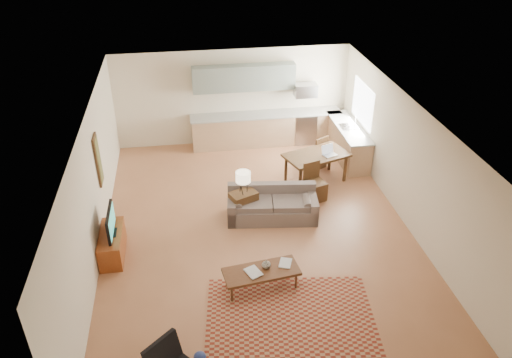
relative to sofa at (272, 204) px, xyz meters
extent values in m
plane|color=#A26541|center=(-0.39, -0.48, -0.36)|extent=(9.00, 9.00, 0.00)
plane|color=white|center=(-0.39, -0.48, 2.34)|extent=(9.00, 9.00, 0.00)
plane|color=beige|center=(-0.39, 4.02, 0.99)|extent=(6.50, 0.00, 6.50)
plane|color=beige|center=(-0.39, -4.98, 0.99)|extent=(6.50, 0.00, 6.50)
plane|color=beige|center=(-3.64, -0.48, 0.99)|extent=(0.00, 9.00, 9.00)
plane|color=beige|center=(2.86, -0.48, 0.99)|extent=(0.00, 9.00, 9.00)
cube|color=#A5A8AD|center=(1.61, 3.70, 0.09)|extent=(0.62, 0.62, 0.90)
cube|color=#A5A8AD|center=(1.61, 3.72, 1.19)|extent=(0.62, 0.40, 0.35)
cube|color=gray|center=(-0.09, 3.85, 1.59)|extent=(2.80, 0.34, 0.70)
cube|color=white|center=(2.84, 2.52, 1.19)|extent=(0.02, 1.40, 1.05)
cube|color=maroon|center=(-0.24, -3.03, -0.35)|extent=(3.12, 2.34, 0.02)
imported|color=maroon|center=(-0.88, -2.29, 0.07)|extent=(0.48, 0.50, 0.03)
imported|color=navy|center=(-0.24, -2.04, 0.07)|extent=(0.41, 0.43, 0.02)
imported|color=black|center=(-0.51, -2.13, 0.14)|extent=(0.19, 0.19, 0.17)
imported|color=beige|center=(2.44, 2.33, 0.66)|extent=(0.12, 0.12, 0.19)
camera|label=1|loc=(-1.78, -9.05, 6.12)|focal=35.00mm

